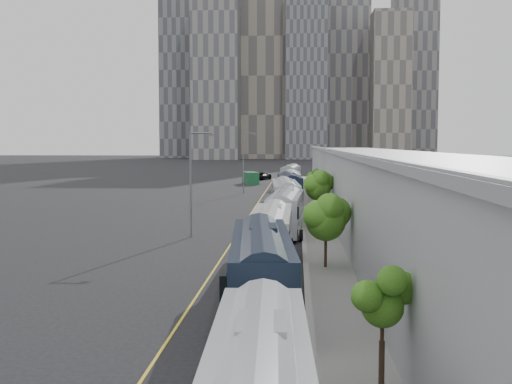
# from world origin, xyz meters

# --- Properties ---
(sidewalk) EXTENTS (10.00, 170.00, 0.12)m
(sidewalk) POSITION_xyz_m (9.00, 55.00, 0.06)
(sidewalk) COLOR gray
(sidewalk) RESTS_ON ground
(lane_line) EXTENTS (0.12, 160.00, 0.02)m
(lane_line) POSITION_xyz_m (-1.50, 55.00, 0.01)
(lane_line) COLOR gold
(lane_line) RESTS_ON ground
(depot) EXTENTS (12.45, 160.40, 7.20)m
(depot) POSITION_xyz_m (12.99, 55.00, 3.51)
(depot) COLOR gray
(depot) RESTS_ON ground
(skyline) EXTENTS (145.00, 64.00, 120.00)m
(skyline) POSITION_xyz_m (-2.90, 324.16, 50.85)
(skyline) COLOR slate
(skyline) RESTS_ON ground
(bus_1) EXTENTS (3.60, 13.35, 3.86)m
(bus_1) POSITION_xyz_m (1.96, 21.08, 1.63)
(bus_1) COLOR black
(bus_1) RESTS_ON ground
(bus_2) EXTENTS (2.78, 12.41, 3.62)m
(bus_2) POSITION_xyz_m (1.92, 33.33, 1.53)
(bus_2) COLOR silver
(bus_2) RESTS_ON ground
(bus_3) EXTENTS (3.21, 12.77, 3.70)m
(bus_3) POSITION_xyz_m (2.67, 47.11, 1.56)
(bus_3) COLOR gray
(bus_3) RESTS_ON ground
(bus_4) EXTENTS (3.47, 13.45, 3.89)m
(bus_4) POSITION_xyz_m (2.34, 60.85, 1.64)
(bus_4) COLOR #A5A9AF
(bus_4) RESTS_ON ground
(bus_5) EXTENTS (3.59, 13.18, 3.81)m
(bus_5) POSITION_xyz_m (2.59, 76.94, 1.61)
(bus_5) COLOR black
(bus_5) RESTS_ON ground
(bus_6) EXTENTS (2.80, 12.30, 3.58)m
(bus_6) POSITION_xyz_m (2.77, 89.86, 1.51)
(bus_6) COLOR silver
(bus_6) RESTS_ON ground
(bus_7) EXTENTS (3.56, 13.67, 3.95)m
(bus_7) POSITION_xyz_m (2.52, 105.63, 1.67)
(bus_7) COLOR gray
(bus_7) RESTS_ON ground
(tree_0) EXTENTS (1.29, 1.29, 3.76)m
(tree_0) POSITION_xyz_m (6.15, 11.14, 3.04)
(tree_0) COLOR black
(tree_0) RESTS_ON ground
(tree_1) EXTENTS (2.49, 2.49, 4.61)m
(tree_1) POSITION_xyz_m (5.38, 31.64, 3.36)
(tree_1) COLOR black
(tree_1) RESTS_ON ground
(tree_2) EXTENTS (2.43, 2.43, 5.14)m
(tree_2) POSITION_xyz_m (5.59, 52.94, 3.91)
(tree_2) COLOR black
(tree_2) RESTS_ON ground
(tree_3) EXTENTS (1.58, 1.58, 3.87)m
(tree_3) POSITION_xyz_m (6.01, 81.20, 3.05)
(tree_3) COLOR black
(tree_3) RESTS_ON ground
(street_lamp_near) EXTENTS (2.04, 0.22, 8.73)m
(street_lamp_near) POSITION_xyz_m (-4.99, 44.38, 5.05)
(street_lamp_near) COLOR #59595E
(street_lamp_near) RESTS_ON ground
(street_lamp_far) EXTENTS (2.04, 0.22, 9.39)m
(street_lamp_far) POSITION_xyz_m (-4.45, 90.02, 5.39)
(street_lamp_far) COLOR #59595E
(street_lamp_far) RESTS_ON ground
(shipping_container) EXTENTS (3.66, 6.01, 2.32)m
(shipping_container) POSITION_xyz_m (-5.25, 113.70, 1.16)
(shipping_container) COLOR #154729
(shipping_container) RESTS_ON ground
(suv) EXTENTS (4.61, 6.29, 1.59)m
(suv) POSITION_xyz_m (-4.09, 128.54, 0.79)
(suv) COLOR black
(suv) RESTS_ON ground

